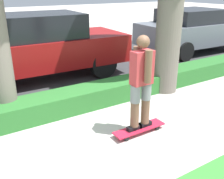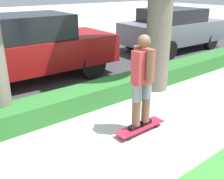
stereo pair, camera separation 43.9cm
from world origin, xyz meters
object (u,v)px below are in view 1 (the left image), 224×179
(skateboard, at_px, (139,129))
(parked_car_rear, at_px, (191,30))
(parked_car_middle, at_px, (40,46))
(skater_person, at_px, (141,82))

(skateboard, bearing_deg, parked_car_rear, 35.24)
(skateboard, xyz_separation_m, parked_car_rear, (5.29, 3.73, 0.73))
(skateboard, distance_m, parked_car_middle, 3.75)
(skateboard, relative_size, parked_car_rear, 0.23)
(skater_person, bearing_deg, skateboard, 135.00)
(skater_person, xyz_separation_m, parked_car_middle, (-0.46, 3.64, -0.04))
(skateboard, bearing_deg, skater_person, -45.00)
(parked_car_middle, xyz_separation_m, parked_car_rear, (5.75, 0.10, -0.07))
(parked_car_rear, bearing_deg, skater_person, -142.73)
(skater_person, distance_m, parked_car_middle, 3.67)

